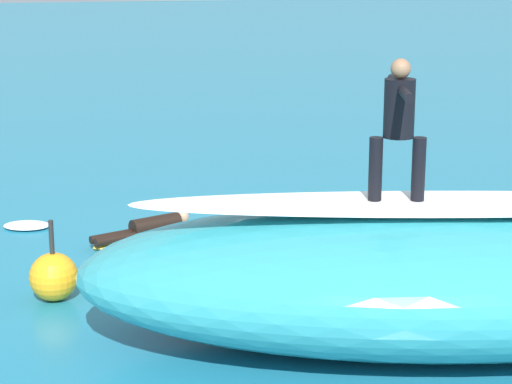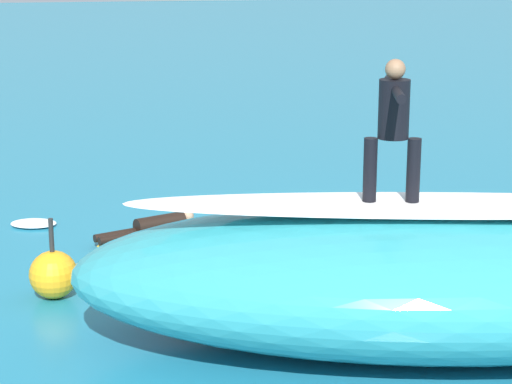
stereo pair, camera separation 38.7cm
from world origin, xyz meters
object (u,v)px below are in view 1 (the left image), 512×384
object	(u,v)px
buoy_marker	(54,276)
surfer_riding	(399,119)
surfboard_riding	(396,204)
surfer_paddling	(148,227)
surfboard_paddling	(156,236)

from	to	relation	value
buoy_marker	surfer_riding	bearing A→B (deg)	149.54
surfboard_riding	surfer_paddling	world-z (taller)	surfboard_riding
surfboard_paddling	surfboard_riding	bearing A→B (deg)	-87.31
surfer_paddling	buoy_marker	xyz separation A→B (m)	(1.43, 2.25, 0.10)
surfer_paddling	buoy_marker	world-z (taller)	buoy_marker
surfboard_paddling	surfer_paddling	xyz separation A→B (m)	(0.11, 0.05, 0.17)
surfboard_riding	surfboard_paddling	xyz separation A→B (m)	(2.14, -4.46, -1.58)
surfer_riding	surfboard_paddling	world-z (taller)	surfer_riding
surfboard_riding	surfer_paddling	distance (m)	5.15
surfer_riding	surfer_paddling	xyz separation A→B (m)	(2.25, -4.41, -2.34)
surfboard_paddling	buoy_marker	distance (m)	2.78
surfboard_riding	surfer_riding	distance (m)	0.94
surfboard_paddling	surfer_paddling	size ratio (longest dim) A/B	1.34
surfboard_riding	buoy_marker	size ratio (longest dim) A/B	2.13
surfer_riding	surfer_paddling	size ratio (longest dim) A/B	0.99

